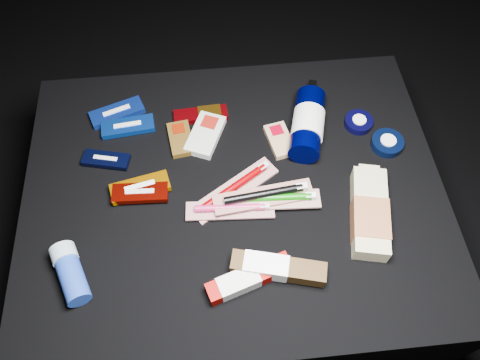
{
  "coord_description": "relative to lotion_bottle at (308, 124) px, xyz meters",
  "views": [
    {
      "loc": [
        -0.04,
        -0.55,
        1.34
      ],
      "look_at": [
        0.01,
        0.01,
        0.42
      ],
      "focal_mm": 35.0,
      "sensor_mm": 36.0,
      "label": 1
    }
  ],
  "objects": [
    {
      "name": "luna_bar_4",
      "position": [
        -0.41,
        -0.14,
        -0.02
      ],
      "size": [
        0.13,
        0.05,
        0.02
      ],
      "rotation": [
        0.0,
        0.0,
        -0.05
      ],
      "color": "#6A0802",
      "rests_on": "cloth_table"
    },
    {
      "name": "luna_bar_0",
      "position": [
        -0.47,
        0.11,
        -0.03
      ],
      "size": [
        0.14,
        0.09,
        0.02
      ],
      "rotation": [
        0.0,
        0.0,
        0.34
      ],
      "color": "#1339BB",
      "rests_on": "cloth_table"
    },
    {
      "name": "toothbrush_pack_1",
      "position": [
        -0.21,
        -0.2,
        -0.02
      ],
      "size": [
        0.2,
        0.06,
        0.02
      ],
      "rotation": [
        0.0,
        0.0,
        -0.06
      ],
      "color": "#B5B1AA",
      "rests_on": "cloth_table"
    },
    {
      "name": "toothbrush_pack_0",
      "position": [
        -0.19,
        -0.15,
        -0.03
      ],
      "size": [
        0.22,
        0.17,
        0.03
      ],
      "rotation": [
        0.0,
        0.0,
        0.58
      ],
      "color": "#B6B1AA",
      "rests_on": "cloth_table"
    },
    {
      "name": "luna_bar_3",
      "position": [
        -0.41,
        -0.13,
        -0.02
      ],
      "size": [
        0.14,
        0.08,
        0.02
      ],
      "rotation": [
        0.0,
        0.0,
        0.21
      ],
      "color": "orange",
      "rests_on": "cloth_table"
    },
    {
      "name": "power_bar",
      "position": [
        -0.25,
        0.08,
        -0.03
      ],
      "size": [
        0.14,
        0.05,
        0.02
      ],
      "rotation": [
        0.0,
        0.0,
        0.05
      ],
      "color": "maroon",
      "rests_on": "cloth_table"
    },
    {
      "name": "clif_bar_2",
      "position": [
        -0.07,
        -0.02,
        -0.03
      ],
      "size": [
        0.07,
        0.11,
        0.02
      ],
      "rotation": [
        0.0,
        0.0,
        0.2
      ],
      "color": "tan",
      "rests_on": "cloth_table"
    },
    {
      "name": "cloth_table",
      "position": [
        -0.19,
        -0.14,
        -0.24
      ],
      "size": [
        0.98,
        0.78,
        0.4
      ],
      "primitive_type": "cube",
      "color": "black",
      "rests_on": "ground"
    },
    {
      "name": "toothbrush_pack_3",
      "position": [
        -0.13,
        -0.19,
        -0.01
      ],
      "size": [
        0.23,
        0.08,
        0.03
      ],
      "rotation": [
        0.0,
        0.0,
        0.1
      ],
      "color": "#ABA59F",
      "rests_on": "cloth_table"
    },
    {
      "name": "deodorant_stick",
      "position": [
        -0.55,
        -0.32,
        -0.01
      ],
      "size": [
        0.1,
        0.14,
        0.05
      ],
      "rotation": [
        0.0,
        0.0,
        0.38
      ],
      "color": "#1D3A97",
      "rests_on": "cloth_table"
    },
    {
      "name": "cream_tin_lower",
      "position": [
        0.19,
        -0.06,
        -0.03
      ],
      "size": [
        0.08,
        0.08,
        0.02
      ],
      "rotation": [
        0.0,
        0.0,
        0.36
      ],
      "color": "black",
      "rests_on": "cloth_table"
    },
    {
      "name": "toothbrush_pack_2",
      "position": [
        -0.1,
        -0.19,
        -0.02
      ],
      "size": [
        0.21,
        0.06,
        0.02
      ],
      "rotation": [
        0.0,
        0.0,
        -0.06
      ],
      "color": "beige",
      "rests_on": "cloth_table"
    },
    {
      "name": "cream_tin_upper",
      "position": [
        0.14,
        0.01,
        -0.03
      ],
      "size": [
        0.07,
        0.07,
        0.02
      ],
      "rotation": [
        0.0,
        0.0,
        -0.12
      ],
      "color": "black",
      "rests_on": "cloth_table"
    },
    {
      "name": "lotion_bottle",
      "position": [
        0.0,
        0.0,
        0.0
      ],
      "size": [
        0.12,
        0.24,
        0.08
      ],
      "rotation": [
        0.0,
        0.0,
        -0.27
      ],
      "color": "black",
      "rests_on": "cloth_table"
    },
    {
      "name": "toothpaste_carton_red",
      "position": [
        -0.19,
        -0.37,
        -0.02
      ],
      "size": [
        0.19,
        0.09,
        0.04
      ],
      "rotation": [
        0.0,
        0.0,
        0.31
      ],
      "color": "#900400",
      "rests_on": "cloth_table"
    },
    {
      "name": "luna_bar_2",
      "position": [
        -0.49,
        -0.04,
        -0.03
      ],
      "size": [
        0.12,
        0.07,
        0.01
      ],
      "rotation": [
        0.0,
        0.0,
        -0.24
      ],
      "color": "black",
      "rests_on": "cloth_table"
    },
    {
      "name": "clif_bar_1",
      "position": [
        -0.25,
        0.02,
        -0.03
      ],
      "size": [
        0.11,
        0.14,
        0.02
      ],
      "rotation": [
        0.0,
        0.0,
        -0.41
      ],
      "color": "silver",
      "rests_on": "cloth_table"
    },
    {
      "name": "luna_bar_1",
      "position": [
        -0.44,
        0.06,
        -0.03
      ],
      "size": [
        0.14,
        0.06,
        0.02
      ],
      "rotation": [
        0.0,
        0.0,
        0.1
      ],
      "color": "#0E3FB7",
      "rests_on": "cloth_table"
    },
    {
      "name": "bodywash_bottle",
      "position": [
        0.1,
        -0.25,
        -0.02
      ],
      "size": [
        0.12,
        0.23,
        0.05
      ],
      "rotation": [
        0.0,
        0.0,
        -0.21
      ],
      "color": "beige",
      "rests_on": "cloth_table"
    },
    {
      "name": "clif_bar_0",
      "position": [
        -0.31,
        0.01,
        -0.03
      ],
      "size": [
        0.07,
        0.11,
        0.02
      ],
      "rotation": [
        0.0,
        0.0,
        0.13
      ],
      "color": "#4B340F",
      "rests_on": "cloth_table"
    },
    {
      "name": "ground",
      "position": [
        -0.19,
        -0.14,
        -0.44
      ],
      "size": [
        3.0,
        3.0,
        0.0
      ],
      "primitive_type": "plane",
      "color": "black",
      "rests_on": "ground"
    },
    {
      "name": "toothpaste_carton_green",
      "position": [
        -0.13,
        -0.35,
        -0.01
      ],
      "size": [
        0.2,
        0.09,
        0.04
      ],
      "rotation": [
        0.0,
        0.0,
        -0.26
      ],
      "color": "#3A240D",
      "rests_on": "cloth_table"
    }
  ]
}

